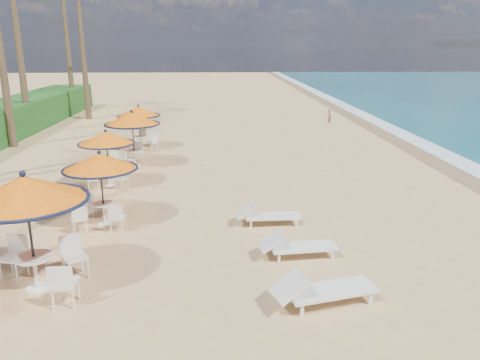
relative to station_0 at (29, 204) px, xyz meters
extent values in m
plane|color=tan|center=(5.16, 0.20, -1.91)|extent=(160.00, 160.00, 0.00)
cube|color=white|center=(14.46, 10.20, -1.91)|extent=(1.20, 140.00, 0.04)
cube|color=olive|center=(13.56, 10.20, -1.91)|extent=(1.40, 140.00, 0.02)
cylinder|color=black|center=(-0.04, -0.02, -0.66)|extent=(0.05, 0.05, 2.50)
cone|color=orange|center=(-0.04, -0.02, 0.32)|extent=(2.50, 2.50, 0.54)
torus|color=black|center=(-0.04, -0.02, 0.07)|extent=(2.51, 2.51, 0.08)
sphere|color=black|center=(-0.04, -0.02, 0.64)|extent=(0.13, 0.13, 0.13)
cylinder|color=white|center=(-0.04, -0.02, -1.17)|extent=(0.76, 0.76, 0.04)
cylinder|color=white|center=(-0.04, -0.02, -1.53)|extent=(0.09, 0.09, 0.76)
cylinder|color=black|center=(0.52, 3.70, -0.86)|extent=(0.05, 0.05, 2.10)
cone|color=orange|center=(0.52, 3.70, -0.04)|extent=(2.10, 2.10, 0.46)
torus|color=black|center=(0.52, 3.70, -0.25)|extent=(2.10, 2.10, 0.06)
sphere|color=black|center=(0.52, 3.70, 0.22)|extent=(0.11, 0.11, 0.11)
cylinder|color=white|center=(0.52, 3.70, -1.29)|extent=(0.64, 0.64, 0.04)
cylinder|color=white|center=(0.52, 3.70, -1.59)|extent=(0.07, 0.07, 0.64)
cylinder|color=black|center=(-0.18, 7.51, -0.90)|extent=(0.04, 0.04, 2.03)
cone|color=orange|center=(-0.18, 7.51, -0.10)|extent=(2.03, 2.03, 0.44)
torus|color=black|center=(-0.18, 7.51, -0.31)|extent=(2.03, 2.03, 0.06)
sphere|color=black|center=(-0.18, 7.51, 0.15)|extent=(0.11, 0.11, 0.11)
cylinder|color=white|center=(-0.18, 7.51, -1.31)|extent=(0.62, 0.62, 0.04)
cylinder|color=white|center=(-0.18, 7.51, -1.60)|extent=(0.07, 0.07, 0.62)
cylinder|color=black|center=(0.25, 10.38, -0.76)|extent=(0.05, 0.05, 2.31)
cone|color=orange|center=(0.25, 10.38, 0.15)|extent=(2.31, 2.31, 0.50)
torus|color=black|center=(0.25, 10.38, -0.08)|extent=(2.31, 2.31, 0.07)
sphere|color=black|center=(0.25, 10.38, 0.44)|extent=(0.12, 0.12, 0.12)
cylinder|color=white|center=(0.25, 10.38, -1.23)|extent=(0.70, 0.70, 0.04)
cylinder|color=white|center=(0.25, 10.38, -1.56)|extent=(0.08, 0.08, 0.70)
cylinder|color=black|center=(-0.07, 13.90, -0.85)|extent=(0.05, 0.05, 2.11)
cone|color=orange|center=(-0.07, 13.90, -0.03)|extent=(2.11, 2.11, 0.46)
torus|color=black|center=(-0.07, 13.90, -0.24)|extent=(2.11, 2.11, 0.06)
sphere|color=black|center=(-0.07, 13.90, 0.24)|extent=(0.11, 0.11, 0.11)
cylinder|color=white|center=(-0.07, 13.90, -1.29)|extent=(0.64, 0.64, 0.04)
cylinder|color=white|center=(-0.07, 13.90, -1.59)|extent=(0.07, 0.07, 0.64)
cube|color=white|center=(6.06, -0.87, -1.61)|extent=(1.92, 1.09, 0.07)
cube|color=white|center=(5.18, -1.10, -1.38)|extent=(0.75, 0.79, 0.45)
cube|color=white|center=(6.06, -0.87, -1.78)|extent=(0.06, 0.06, 0.26)
cube|color=white|center=(5.89, 1.29, -1.64)|extent=(1.67, 0.74, 0.07)
cube|color=white|center=(5.08, 1.21, -1.44)|extent=(0.59, 0.64, 0.40)
cube|color=white|center=(5.89, 1.29, -1.80)|extent=(0.06, 0.06, 0.23)
cube|color=white|center=(5.37, 3.46, -1.65)|extent=(1.59, 0.62, 0.06)
cube|color=white|center=(4.59, 3.43, -1.45)|extent=(0.54, 0.59, 0.39)
cube|color=white|center=(5.37, 3.46, -1.80)|extent=(0.06, 0.06, 0.22)
cone|color=brown|center=(-6.66, 14.76, 2.83)|extent=(0.44, 0.44, 9.48)
cone|color=brown|center=(-7.21, 18.36, 3.36)|extent=(0.44, 0.44, 10.53)
cone|color=brown|center=(-5.25, 23.90, 2.55)|extent=(0.44, 0.44, 8.93)
cone|color=brown|center=(-7.52, 28.14, 2.59)|extent=(0.44, 0.44, 9.00)
imported|color=#8C5F47|center=(11.13, 21.29, -1.43)|extent=(0.32, 0.40, 0.97)
camera|label=1|loc=(3.87, -9.12, 3.10)|focal=35.00mm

